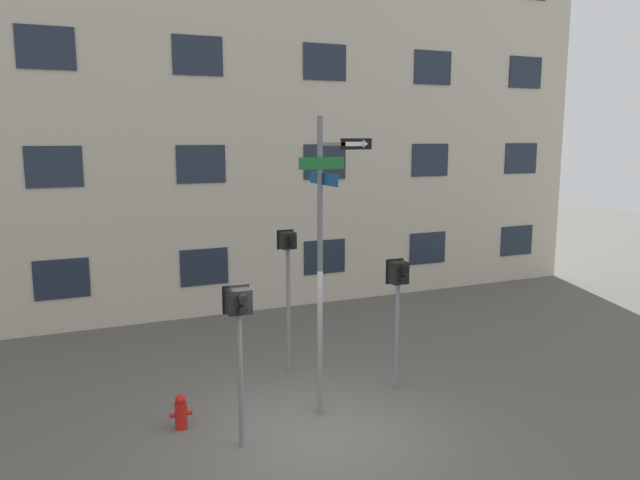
{
  "coord_description": "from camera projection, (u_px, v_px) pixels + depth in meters",
  "views": [
    {
      "loc": [
        -3.65,
        -8.5,
        4.68
      ],
      "look_at": [
        0.39,
        0.65,
        3.01
      ],
      "focal_mm": 35.0,
      "sensor_mm": 36.0,
      "label": 1
    }
  ],
  "objects": [
    {
      "name": "ground_plane",
      "position": [
        314.0,
        435.0,
        9.89
      ],
      "size": [
        60.0,
        60.0,
        0.0
      ],
      "primitive_type": "plane",
      "color": "#595651"
    },
    {
      "name": "street_sign_pole",
      "position": [
        324.0,
        244.0,
        10.17
      ],
      "size": [
        1.31,
        1.08,
        5.0
      ],
      "color": "slate",
      "rests_on": "ground_plane"
    },
    {
      "name": "pedestrian_signal_right",
      "position": [
        398.0,
        289.0,
        11.36
      ],
      "size": [
        0.36,
        0.4,
        2.46
      ],
      "color": "slate",
      "rests_on": "ground_plane"
    },
    {
      "name": "building_facade",
      "position": [
        195.0,
        57.0,
        15.58
      ],
      "size": [
        24.0,
        0.63,
        13.28
      ],
      "color": "beige",
      "rests_on": "ground_plane"
    },
    {
      "name": "fire_hydrant",
      "position": [
        181.0,
        412.0,
        10.07
      ],
      "size": [
        0.36,
        0.2,
        0.58
      ],
      "color": "red",
      "rests_on": "ground_plane"
    },
    {
      "name": "pedestrian_signal_left",
      "position": [
        239.0,
        321.0,
        9.21
      ],
      "size": [
        0.42,
        0.4,
        2.5
      ],
      "color": "slate",
      "rests_on": "ground_plane"
    },
    {
      "name": "pedestrian_signal_across",
      "position": [
        288.0,
        266.0,
        12.16
      ],
      "size": [
        0.34,
        0.4,
        2.87
      ],
      "color": "slate",
      "rests_on": "ground_plane"
    }
  ]
}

